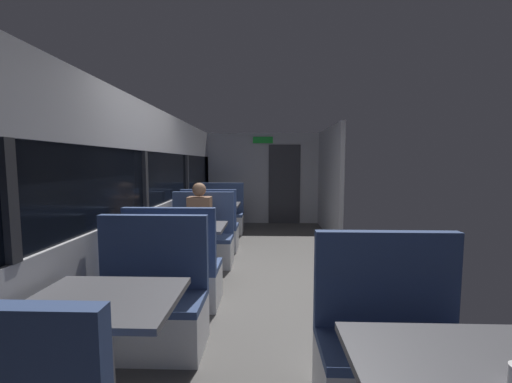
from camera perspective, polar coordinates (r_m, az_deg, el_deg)
name	(u,v)px	position (r m, az deg, el deg)	size (l,w,h in m)	color
ground_plane	(259,286)	(4.21, 0.52, -16.58)	(3.30, 9.20, 0.02)	#514F4C
carriage_window_panel_left	(144,198)	(4.22, -19.56, -1.12)	(0.09, 8.48, 2.30)	#B2B2B7
carriage_end_bulkhead	(265,179)	(8.11, 1.65, 2.29)	(2.90, 0.11, 2.30)	#B2B2B7
carriage_aisle_panel_right	(329,181)	(7.05, 13.00, 1.82)	(0.08, 2.40, 2.30)	#B2B2B7
dining_table_near_window	(104,313)	(2.26, -25.73, -19.16)	(0.90, 0.70, 0.74)	#9E9EA3
bench_near_window_facing_entry	(148,309)	(2.97, -18.84, -19.45)	(0.95, 0.50, 1.10)	silver
dining_table_mid_window	(190,233)	(4.22, -11.78, -7.38)	(0.90, 0.70, 0.74)	#9E9EA3
bench_mid_window_facing_end	(175,276)	(3.66, -14.35, -14.51)	(0.95, 0.50, 1.10)	silver
bench_mid_window_facing_entry	(202,243)	(4.96, -9.78, -9.16)	(0.95, 0.50, 1.10)	silver
dining_table_far_window	(217,209)	(6.33, -7.11, -3.11)	(0.90, 0.70, 0.74)	#9E9EA3
bench_far_window_facing_end	(211,232)	(5.71, -8.18, -7.22)	(0.95, 0.50, 1.10)	silver
bench_far_window_facing_entry	(222,218)	(7.06, -6.20, -4.79)	(0.95, 0.50, 1.10)	silver
bench_front_aisle_facing_entry	(393,358)	(2.41, 23.51, -25.76)	(0.95, 0.50, 1.10)	silver
seated_passenger	(200,231)	(4.84, -10.00, -6.97)	(0.47, 0.55, 1.26)	#26262D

